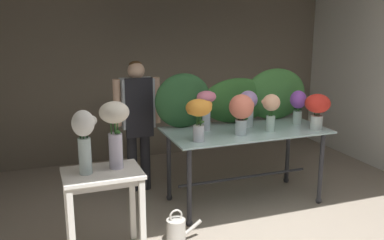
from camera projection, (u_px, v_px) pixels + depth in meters
ground_plane at (215, 196)px, 5.13m from camera, size 8.01×8.01×0.00m
wall_back at (168, 68)px, 6.47m from camera, size 5.17×0.12×2.63m
display_table_glass at (245, 141)px, 4.82m from camera, size 1.78×0.88×0.87m
side_table_white at (103, 185)px, 3.73m from camera, size 0.67×0.48×0.79m
florist at (138, 113)px, 5.10m from camera, size 0.56×0.24×1.58m
foliage_backdrop at (240, 98)px, 5.03m from camera, size 1.91×0.26×0.62m
vase_peach_lilies at (271, 108)px, 4.66m from camera, size 0.20×0.19×0.41m
vase_lilac_freesia at (248, 105)px, 4.85m from camera, size 0.25×0.21×0.41m
vase_rosy_snapdragons at (206, 104)px, 4.67m from camera, size 0.22×0.21×0.44m
vase_sunset_dahlias at (199, 113)px, 4.27m from camera, size 0.27×0.26×0.43m
vase_coral_stock at (241, 110)px, 4.50m from camera, size 0.27×0.26×0.43m
vase_scarlet_peonies at (318, 107)px, 4.72m from camera, size 0.28×0.28×0.40m
vase_violet_carnations at (298, 104)px, 4.96m from camera, size 0.20×0.19×0.39m
vase_white_roses_tall at (84, 137)px, 3.58m from camera, size 0.21×0.19×0.55m
vase_cream_lisianthus_tall at (115, 126)px, 3.70m from camera, size 0.26×0.26×0.60m
watering_can at (177, 231)px, 4.04m from camera, size 0.35×0.18×0.34m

